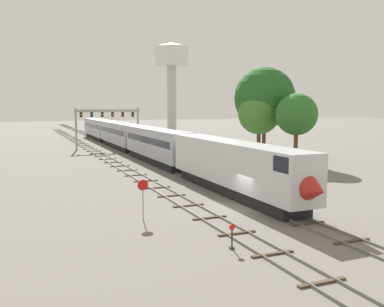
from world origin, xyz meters
The scene contains 11 objects.
ground_plane centered at (0.00, 0.00, 0.00)m, with size 400.00×400.00×0.00m, color slate.
track_main centered at (2.00, 60.00, 0.07)m, with size 2.60×200.00×0.16m.
track_near centered at (-3.50, 40.00, 0.07)m, with size 2.60×160.00×0.16m.
passenger_train centered at (2.00, 39.13, 2.60)m, with size 3.04×90.86×4.80m.
signal_gantry centered at (-0.25, 49.49, 5.68)m, with size 12.10×0.49×7.67m.
water_tower centered at (25.35, 84.96, 20.10)m, with size 9.72×9.72×25.60m.
switch_stand centered at (-5.10, -8.35, 0.52)m, with size 0.36×0.24×1.46m.
stop_sign centered at (-8.00, -0.56, 1.87)m, with size 0.76×0.08×2.88m.
trackside_tree_left centered at (18.77, 18.12, 6.82)m, with size 5.64×5.64×9.68m.
trackside_tree_mid centered at (18.09, 25.00, 9.14)m, with size 9.00×9.00×13.66m.
trackside_tree_right centered at (16.45, 23.81, 6.89)m, with size 6.09×6.09×9.97m.
Camera 1 is at (-16.01, -28.55, 8.03)m, focal length 39.35 mm.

